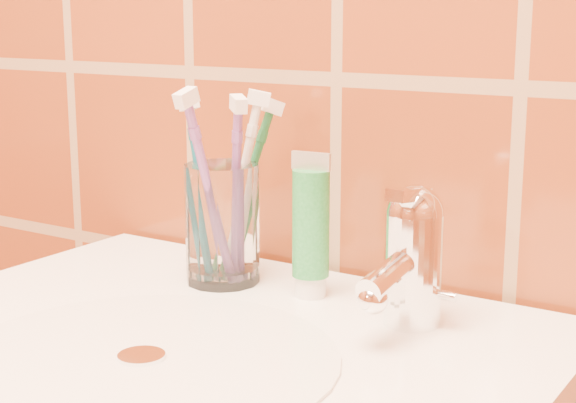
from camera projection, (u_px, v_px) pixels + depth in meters
The scene contains 8 objects.
glass_tumbler at pixel (222, 224), 0.84m from camera, with size 0.07×0.07×0.12m, color white.
toothpaste_tube at pixel (311, 230), 0.80m from camera, with size 0.04×0.03×0.13m.
faucet at pixel (411, 252), 0.72m from camera, with size 0.05×0.11×0.12m.
toothbrush_0 at pixel (202, 190), 0.85m from camera, with size 0.06×0.04×0.18m, color #0C5468, non-canonical shape.
toothbrush_1 at pixel (241, 187), 0.85m from camera, with size 0.05×0.04×0.19m, color silver, non-canonical shape.
toothbrush_2 at pixel (210, 192), 0.81m from camera, with size 0.03×0.08×0.20m, color #7B4697, non-canonical shape.
toothbrush_3 at pixel (245, 190), 0.86m from camera, with size 0.05×0.07×0.18m, color #1E7340, non-canonical shape.
toothbrush_4 at pixel (235, 193), 0.83m from camera, with size 0.05×0.04×0.19m, color #73428E, non-canonical shape.
Camera 1 is at (0.43, 0.45, 1.11)m, focal length 55.00 mm.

